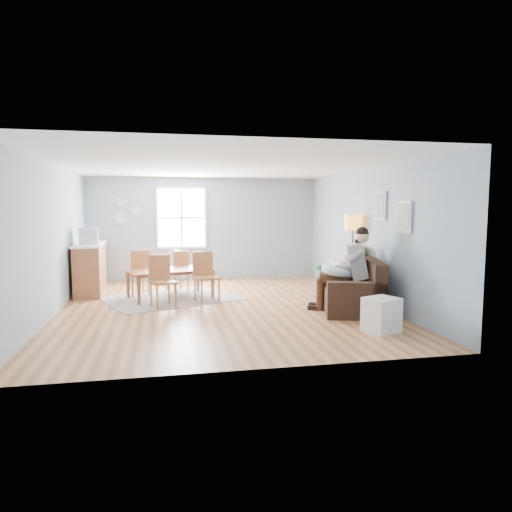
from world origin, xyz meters
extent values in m
cube|color=#925834|center=(0.00, 0.00, -0.04)|extent=(8.40, 9.40, 0.08)
cube|color=white|center=(0.00, 0.00, 3.00)|extent=(8.40, 9.40, 0.60)
cube|color=#8EA5BA|center=(0.00, 4.66, 1.35)|extent=(8.40, 0.08, 3.90)
cube|color=#8EA5BA|center=(0.00, -4.66, 1.35)|extent=(8.40, 0.08, 3.90)
cube|color=#8EA5BA|center=(4.16, 0.00, 1.35)|extent=(0.08, 9.40, 3.90)
cube|color=silver|center=(-0.60, 3.47, 1.65)|extent=(1.32, 0.06, 1.62)
cube|color=white|center=(-0.60, 3.44, 1.65)|extent=(1.20, 0.02, 1.50)
cube|color=silver|center=(-0.60, 3.43, 1.65)|extent=(1.20, 0.03, 0.04)
cube|color=silver|center=(-0.60, 3.43, 1.65)|extent=(0.04, 0.03, 1.50)
cube|color=silver|center=(2.97, -1.50, 1.75)|extent=(0.04, 0.44, 0.54)
cube|color=slate|center=(2.94, -1.50, 1.75)|extent=(0.01, 0.36, 0.46)
cube|color=silver|center=(2.97, -0.60, 1.95)|extent=(0.04, 0.44, 0.54)
cube|color=slate|center=(2.94, -0.60, 1.95)|extent=(0.01, 0.36, 0.46)
cylinder|color=#97ACB6|center=(-2.10, 3.47, 2.05)|extent=(0.24, 0.02, 0.24)
cylinder|color=#97ACB6|center=(-1.75, 3.47, 1.85)|extent=(0.26, 0.02, 0.26)
cylinder|color=#97ACB6|center=(-2.15, 3.47, 1.65)|extent=(0.28, 0.02, 0.28)
cube|color=black|center=(2.45, -0.42, 0.23)|extent=(1.60, 2.53, 0.47)
cube|color=black|center=(2.83, -0.52, 0.71)|extent=(0.85, 2.32, 0.48)
cube|color=black|center=(2.16, -1.44, 0.56)|extent=(1.03, 0.49, 0.18)
cube|color=black|center=(2.74, 0.60, 0.56)|extent=(1.03, 0.49, 0.18)
cube|color=#16632C|center=(2.64, 0.34, 0.60)|extent=(1.21, 1.04, 0.04)
cube|color=#C5B896|center=(2.88, 0.09, 0.86)|extent=(0.33, 0.58, 0.56)
cube|color=gray|center=(2.45, -0.79, 0.93)|extent=(0.57, 0.63, 0.69)
sphere|color=#E9B28E|center=(2.52, -0.82, 1.39)|extent=(0.25, 0.25, 0.25)
sphere|color=black|center=(2.52, -0.82, 1.44)|extent=(0.24, 0.24, 0.24)
cylinder|color=#332012|center=(2.02, -0.74, 0.60)|extent=(0.56, 0.38, 0.18)
cylinder|color=#332012|center=(2.12, -0.51, 0.60)|extent=(0.56, 0.38, 0.18)
cylinder|color=#332012|center=(1.79, -0.64, 0.29)|extent=(0.15, 0.15, 0.58)
cylinder|color=#332012|center=(1.89, -0.41, 0.29)|extent=(0.15, 0.15, 0.58)
cube|color=black|center=(1.70, -0.61, 0.04)|extent=(0.30, 0.22, 0.08)
cube|color=black|center=(1.80, -0.37, 0.04)|extent=(0.30, 0.22, 0.08)
torus|color=#ABC7D6|center=(2.11, -0.67, 0.74)|extent=(0.74, 0.72, 0.25)
cylinder|color=silver|center=(2.11, -0.67, 0.83)|extent=(0.17, 0.35, 0.15)
sphere|color=#E9B28E|center=(2.12, -0.48, 0.85)|extent=(0.12, 0.12, 0.12)
cube|color=silver|center=(2.56, -0.22, 0.78)|extent=(0.33, 0.36, 0.41)
sphere|color=#E9B28E|center=(2.60, -0.23, 1.07)|extent=(0.19, 0.19, 0.19)
sphere|color=black|center=(2.60, -0.23, 1.10)|extent=(0.19, 0.19, 0.19)
cylinder|color=#DA357F|center=(2.28, -0.22, 0.60)|extent=(0.35, 0.20, 0.10)
cylinder|color=#DA357F|center=(2.33, -0.07, 0.60)|extent=(0.35, 0.20, 0.10)
cylinder|color=#DA357F|center=(2.13, -0.17, 0.41)|extent=(0.09, 0.09, 0.34)
cylinder|color=#DA357F|center=(2.18, -0.02, 0.41)|extent=(0.09, 0.09, 0.34)
cylinder|color=black|center=(2.80, 0.26, 0.02)|extent=(0.31, 0.31, 0.03)
cylinder|color=black|center=(2.80, 0.26, 0.77)|extent=(0.03, 0.03, 1.55)
cylinder|color=#FF9935|center=(2.80, 0.26, 1.60)|extent=(0.35, 0.35, 0.31)
cube|color=white|center=(2.22, -2.25, 0.27)|extent=(0.60, 0.57, 0.53)
cube|color=black|center=(2.02, -2.32, 0.27)|extent=(0.16, 0.35, 0.42)
cube|color=gray|center=(-0.93, 1.05, 0.01)|extent=(3.17, 2.82, 0.01)
imported|color=brown|center=(-0.93, 1.05, 0.31)|extent=(1.98, 1.50, 0.62)
cube|color=#A06537|center=(-1.08, 0.20, 0.48)|extent=(0.58, 0.58, 0.04)
cube|color=#A06537|center=(-1.15, 0.39, 0.75)|extent=(0.42, 0.18, 0.50)
cylinder|color=#A06537|center=(-1.20, -0.03, 0.24)|extent=(0.04, 0.04, 0.48)
cylinder|color=#A06537|center=(-0.85, 0.09, 0.24)|extent=(0.04, 0.04, 0.48)
cylinder|color=#A06537|center=(-1.32, 0.31, 0.24)|extent=(0.04, 0.04, 0.48)
cylinder|color=#A06537|center=(-0.97, 0.43, 0.24)|extent=(0.04, 0.04, 0.48)
cube|color=#A06537|center=(-0.21, 0.55, 0.49)|extent=(0.58, 0.58, 0.04)
cube|color=#A06537|center=(-0.28, 0.75, 0.77)|extent=(0.43, 0.17, 0.50)
cylinder|color=#A06537|center=(-0.34, 0.32, 0.25)|extent=(0.04, 0.04, 0.49)
cylinder|color=#A06537|center=(0.02, 0.43, 0.25)|extent=(0.04, 0.04, 0.49)
cylinder|color=#A06537|center=(-0.45, 0.68, 0.25)|extent=(0.04, 0.04, 0.49)
cylinder|color=#A06537|center=(-0.09, 0.79, 0.25)|extent=(0.04, 0.04, 0.49)
cube|color=#A06537|center=(-1.64, 1.55, 0.48)|extent=(0.59, 0.59, 0.04)
cube|color=#A06537|center=(-1.56, 1.37, 0.75)|extent=(0.41, 0.21, 0.49)
cylinder|color=#A06537|center=(-1.54, 1.79, 0.24)|extent=(0.04, 0.04, 0.48)
cylinder|color=#A06537|center=(-1.88, 1.65, 0.24)|extent=(0.04, 0.04, 0.48)
cylinder|color=#A06537|center=(-1.40, 1.46, 0.24)|extent=(0.04, 0.04, 0.48)
cylinder|color=#A06537|center=(-1.73, 1.31, 0.24)|extent=(0.04, 0.04, 0.48)
cube|color=#A06537|center=(-0.77, 1.91, 0.45)|extent=(0.57, 0.57, 0.04)
cube|color=#A06537|center=(-0.68, 1.74, 0.71)|extent=(0.37, 0.23, 0.46)
cylinder|color=#A06537|center=(-0.70, 2.14, 0.23)|extent=(0.04, 0.04, 0.45)
cylinder|color=#A06537|center=(-1.00, 1.98, 0.23)|extent=(0.04, 0.04, 0.45)
cylinder|color=#A06537|center=(-0.54, 1.84, 0.23)|extent=(0.04, 0.04, 0.45)
cylinder|color=#A06537|center=(-0.84, 1.68, 0.23)|extent=(0.04, 0.04, 0.45)
cube|color=brown|center=(-2.70, 2.17, 0.54)|extent=(0.63, 1.97, 1.08)
cube|color=white|center=(-2.70, 2.17, 1.09)|extent=(0.68, 2.02, 0.04)
cube|color=#B6B6BB|center=(-2.66, 1.79, 1.29)|extent=(0.41, 0.40, 0.36)
cube|color=black|center=(-2.84, 1.78, 1.29)|extent=(0.05, 0.30, 0.25)
cylinder|color=#B6B6BB|center=(-0.74, 3.00, 0.83)|extent=(0.16, 0.46, 0.04)
ellipsoid|color=white|center=(-0.74, 3.00, 0.36)|extent=(0.34, 0.34, 0.21)
cylinder|color=#B6B6BB|center=(-0.74, 3.00, 0.59)|extent=(0.01, 0.01, 0.38)
cylinder|color=#B6B6BB|center=(-0.93, 2.67, 0.42)|extent=(0.22, 0.37, 0.82)
cylinder|color=#B6B6BB|center=(-0.42, 2.81, 0.42)|extent=(0.36, 0.23, 0.82)
cylinder|color=#B6B6BB|center=(-1.06, 3.18, 0.42)|extent=(0.36, 0.23, 0.82)
cylinder|color=#B6B6BB|center=(-0.56, 3.32, 0.42)|extent=(0.22, 0.37, 0.82)
camera|label=1|loc=(-1.03, -8.62, 1.90)|focal=32.00mm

